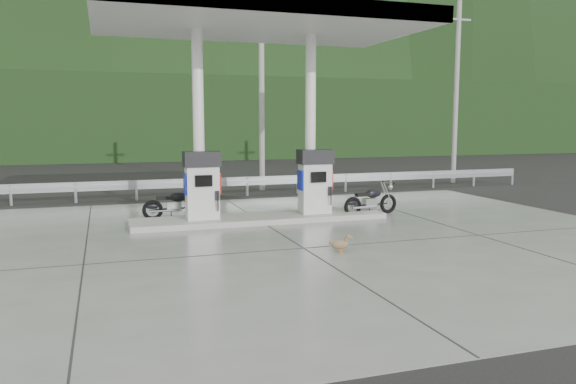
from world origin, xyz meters
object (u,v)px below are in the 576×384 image
object	(u,v)px
gas_pump_right	(315,181)
motorcycle_right	(371,201)
motorcycle_left	(175,205)
duck	(340,245)
gas_pump_left	(202,185)

from	to	relation	value
gas_pump_right	motorcycle_right	world-z (taller)	gas_pump_right
motorcycle_left	duck	xyz separation A→B (m)	(2.76, -5.26, -0.24)
gas_pump_right	duck	bearing A→B (deg)	-103.90
gas_pump_right	duck	xyz separation A→B (m)	(-1.02, -4.12, -0.89)
gas_pump_left	motorcycle_left	bearing A→B (deg)	116.88
gas_pump_left	duck	size ratio (longest dim) A/B	3.97
motorcycle_right	motorcycle_left	bearing A→B (deg)	159.22
gas_pump_left	duck	distance (m)	4.74
gas_pump_left	gas_pump_right	bearing A→B (deg)	0.00
motorcycle_left	motorcycle_right	bearing A→B (deg)	-11.60
gas_pump_right	motorcycle_left	xyz separation A→B (m)	(-3.78, 1.14, -0.65)
gas_pump_right	duck	world-z (taller)	gas_pump_right
gas_pump_right	duck	size ratio (longest dim) A/B	3.97
motorcycle_left	gas_pump_right	bearing A→B (deg)	-17.24
gas_pump_right	motorcycle_right	bearing A→B (deg)	1.40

